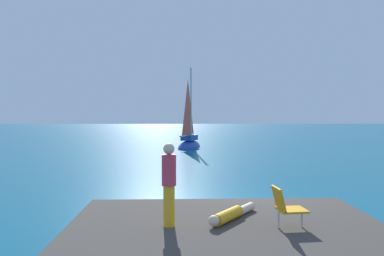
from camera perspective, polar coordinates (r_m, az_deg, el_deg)
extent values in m
plane|color=#0F5675|center=(11.90, 7.17, -11.96)|extent=(160.00, 160.00, 0.00)
cube|color=#423D38|center=(8.03, 5.15, -16.40)|extent=(6.31, 4.30, 0.73)
cube|color=#45393A|center=(10.00, -2.32, -14.76)|extent=(1.60, 1.43, 0.93)
cube|color=#3C3B35|center=(10.52, 4.95, -13.89)|extent=(1.19, 1.33, 0.86)
ellipsoid|color=#193D99|center=(30.93, -0.40, -3.01)|extent=(2.60, 3.95, 1.29)
cube|color=#193D99|center=(30.86, -0.40, -1.44)|extent=(1.45, 1.85, 0.42)
cylinder|color=#B7B7BC|center=(31.12, -0.17, 3.59)|extent=(0.14, 0.14, 5.84)
cylinder|color=#B2B2B7|center=(30.08, -0.95, -1.16)|extent=(0.98, 2.21, 0.11)
pyramid|color=#DB4C38|center=(30.51, -0.60, 3.17)|extent=(0.77, 1.76, 4.44)
cylinder|color=gold|center=(8.00, 5.36, -12.85)|extent=(0.72, 0.87, 0.24)
cylinder|color=beige|center=(8.65, 7.83, -11.89)|extent=(0.56, 0.67, 0.18)
sphere|color=beige|center=(7.54, 3.27, -13.65)|extent=(0.22, 0.22, 0.22)
cylinder|color=gold|center=(7.59, -3.44, -11.49)|extent=(0.22, 0.22, 0.80)
cylinder|color=#DB384C|center=(7.46, -3.46, -6.26)|extent=(0.28, 0.28, 0.60)
sphere|color=beige|center=(7.40, -3.46, -3.13)|extent=(0.22, 0.22, 0.22)
cube|color=orange|center=(7.73, 14.63, -11.71)|extent=(0.57, 0.53, 0.04)
cube|color=orange|center=(7.58, 12.80, -10.21)|extent=(0.20, 0.49, 0.45)
cylinder|color=silver|center=(7.85, 16.06, -12.82)|extent=(0.04, 0.04, 0.35)
cylinder|color=silver|center=(7.68, 12.77, -13.13)|extent=(0.04, 0.04, 0.35)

